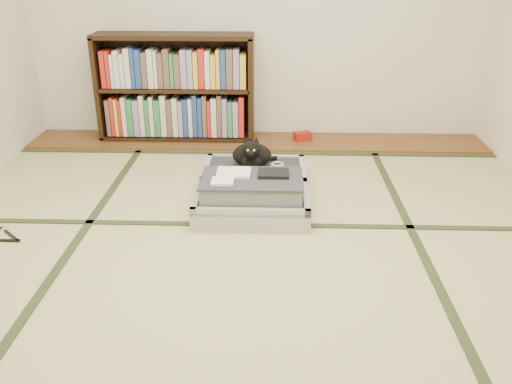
{
  "coord_description": "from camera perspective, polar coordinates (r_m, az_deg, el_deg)",
  "views": [
    {
      "loc": [
        0.15,
        -2.59,
        1.56
      ],
      "look_at": [
        0.05,
        0.35,
        0.25
      ],
      "focal_mm": 38.0,
      "sensor_mm": 36.0,
      "label": 1
    }
  ],
  "objects": [
    {
      "name": "tatami_borders",
      "position": [
        3.46,
        -0.75,
        -2.74
      ],
      "size": [
        4.0,
        4.5,
        0.01
      ],
      "color": "#2D381E",
      "rests_on": "ground"
    },
    {
      "name": "cat",
      "position": [
        3.86,
        -0.42,
        3.93
      ],
      "size": [
        0.32,
        0.33,
        0.26
      ],
      "color": "black",
      "rests_on": "suitcase"
    },
    {
      "name": "floor",
      "position": [
        3.03,
        -1.18,
        -7.02
      ],
      "size": [
        4.5,
        4.5,
        0.0
      ],
      "primitive_type": "plane",
      "color": "tan",
      "rests_on": "ground"
    },
    {
      "name": "cable_coil",
      "position": [
        3.92,
        2.25,
        2.88
      ],
      "size": [
        0.1,
        0.1,
        0.02
      ],
      "color": "white",
      "rests_on": "suitcase"
    },
    {
      "name": "red_item",
      "position": [
        4.87,
        4.93,
        5.9
      ],
      "size": [
        0.17,
        0.14,
        0.07
      ],
      "primitive_type": "cube",
      "rotation": [
        0.0,
        0.0,
        0.38
      ],
      "color": "#AA170D",
      "rests_on": "wood_strip"
    },
    {
      "name": "wood_strip",
      "position": [
        4.85,
        0.08,
        5.36
      ],
      "size": [
        4.0,
        0.5,
        0.02
      ],
      "primitive_type": "cube",
      "color": "brown",
      "rests_on": "ground"
    },
    {
      "name": "bookcase",
      "position": [
        4.87,
        -8.43,
        10.59
      ],
      "size": [
        1.36,
        0.31,
        0.92
      ],
      "color": "black",
      "rests_on": "wood_strip"
    },
    {
      "name": "suitcase",
      "position": [
        3.63,
        -0.32,
        0.33
      ],
      "size": [
        0.73,
        0.97,
        0.29
      ],
      "color": "#B7B8BC",
      "rests_on": "floor"
    }
  ]
}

